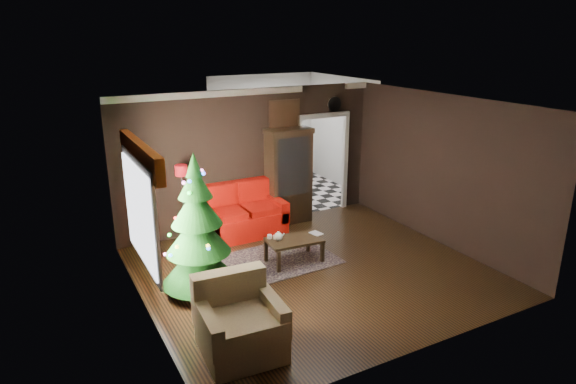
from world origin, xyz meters
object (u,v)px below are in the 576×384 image
kitchen_table (284,183)px  loveseat (242,211)px  coffee_table (294,250)px  teapot (278,236)px  christmas_tree (198,229)px  floor_lamp (183,203)px  armchair (240,320)px  wall_clock (334,104)px  curio_cabinet (288,178)px

kitchen_table → loveseat: bearing=-137.5°
coffee_table → teapot: bearing=166.4°
coffee_table → teapot: size_ratio=5.51×
christmas_tree → teapot: bearing=12.5°
floor_lamp → loveseat: bearing=-2.9°
coffee_table → kitchen_table: 3.55m
armchair → loveseat: bearing=70.4°
christmas_tree → loveseat: bearing=50.9°
floor_lamp → wall_clock: size_ratio=4.51×
loveseat → teapot: 1.50m
curio_cabinet → floor_lamp: size_ratio=1.32×
christmas_tree → kitchen_table: bearing=46.6°
wall_clock → kitchen_table: size_ratio=0.43×
kitchen_table → floor_lamp: bearing=-151.6°
coffee_table → wall_clock: wall_clock is taller
coffee_table → loveseat: bearing=100.7°
christmas_tree → wall_clock: bearing=30.2°
christmas_tree → armchair: 1.79m
armchair → coffee_table: armchair is taller
curio_cabinet → christmas_tree: 3.35m
floor_lamp → teapot: bearing=-53.1°
curio_cabinet → armchair: curio_cabinet is taller
curio_cabinet → kitchen_table: 1.67m
teapot → wall_clock: 3.54m
armchair → coffee_table: size_ratio=1.10×
coffee_table → teapot: (-0.27, 0.07, 0.29)m
coffee_table → curio_cabinet: bearing=64.4°
coffee_table → armchair: bearing=-133.2°
floor_lamp → wall_clock: (3.50, 0.34, 1.55)m
teapot → floor_lamp: bearing=126.9°
coffee_table → kitchen_table: kitchen_table is taller
coffee_table → teapot: teapot is taller
floor_lamp → kitchen_table: 3.38m
curio_cabinet → teapot: bearing=-123.2°
armchair → teapot: (1.57, 2.03, 0.05)m
loveseat → wall_clock: bearing=9.7°
christmas_tree → wall_clock: wall_clock is taller
floor_lamp → kitchen_table: floor_lamp is taller
loveseat → coffee_table: bearing=-79.3°
teapot → kitchen_table: bearing=60.6°
armchair → teapot: armchair is taller
curio_cabinet → floor_lamp: (-2.30, -0.16, -0.12)m
wall_clock → kitchen_table: wall_clock is taller
curio_cabinet → armchair: 4.65m
armchair → coffee_table: (1.84, 1.96, -0.24)m
curio_cabinet → christmas_tree: bearing=-142.1°
teapot → kitchen_table: 3.62m
armchair → curio_cabinet: bearing=58.3°
curio_cabinet → wall_clock: size_ratio=5.94×
floor_lamp → wall_clock: 3.84m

